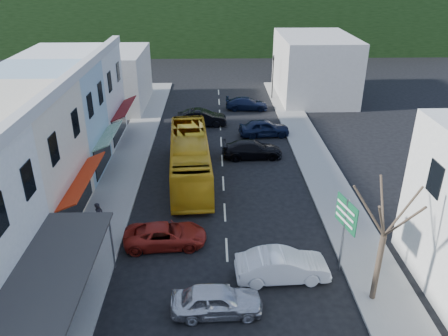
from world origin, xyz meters
TOP-DOWN VIEW (x-y plane):
  - ground at (0.00, 0.00)m, footprint 120.00×120.00m
  - sidewalk_left at (-7.50, 10.00)m, footprint 3.00×52.00m
  - sidewalk_right at (7.50, 10.00)m, footprint 3.00×52.00m
  - shopfront_row at (-12.49, 5.00)m, footprint 8.25×30.00m
  - distant_block_left at (-12.00, 27.00)m, footprint 8.00×10.00m
  - distant_block_right at (11.00, 30.00)m, footprint 8.00×12.00m
  - hillside at (-1.45, 65.09)m, footprint 80.00×26.00m
  - bus at (-2.42, 8.98)m, footprint 3.31×11.75m
  - car_silver at (-0.61, -4.80)m, footprint 4.45×1.94m
  - car_white at (2.71, -2.49)m, footprint 4.50×2.06m
  - car_red at (-3.45, 0.58)m, footprint 4.73×2.23m
  - car_black_near at (2.47, 12.57)m, footprint 4.58×2.06m
  - car_navy_mid at (3.96, 17.32)m, footprint 4.55×2.21m
  - car_black_far at (-1.80, 20.30)m, footprint 4.40×1.80m
  - car_navy_far at (2.95, 25.18)m, footprint 4.59×2.06m
  - pedestrian_left at (-7.47, 2.10)m, footprint 0.56×0.69m
  - direction_sign at (5.80, -1.93)m, footprint 1.09×2.03m
  - street_tree at (6.81, -4.15)m, footprint 2.34×2.34m
  - traffic_signal at (6.14, 28.98)m, footprint 1.03×1.27m

SIDE VIEW (x-z plane):
  - ground at x=0.00m, z-range 0.00..0.00m
  - sidewalk_left at x=-7.50m, z-range 0.00..0.15m
  - sidewalk_right at x=7.50m, z-range 0.00..0.15m
  - car_silver at x=-0.61m, z-range 0.00..1.40m
  - car_white at x=2.71m, z-range 0.00..1.40m
  - car_red at x=-3.45m, z-range 0.00..1.40m
  - car_black_near at x=2.47m, z-range 0.00..1.40m
  - car_navy_mid at x=3.96m, z-range 0.00..1.40m
  - car_black_far at x=-1.80m, z-range 0.00..1.40m
  - car_navy_far at x=2.95m, z-range 0.00..1.40m
  - pedestrian_left at x=-7.47m, z-range 0.15..1.85m
  - bus at x=-2.42m, z-range 0.00..3.10m
  - direction_sign at x=5.80m, z-range 0.00..4.29m
  - traffic_signal at x=6.14m, z-range 0.00..5.04m
  - distant_block_left at x=-12.00m, z-range 0.00..6.00m
  - distant_block_right at x=11.00m, z-range 0.00..7.00m
  - street_tree at x=6.81m, z-range 0.00..7.34m
  - shopfront_row at x=-12.49m, z-range 0.00..8.00m
  - hillside at x=-1.45m, z-range -0.27..13.73m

